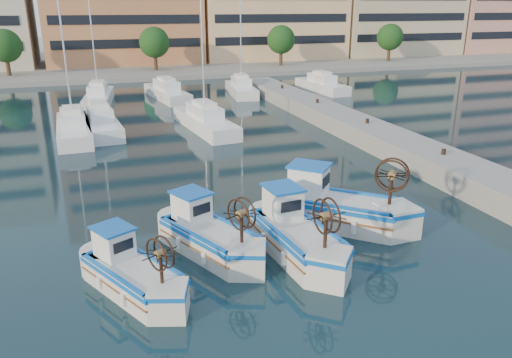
# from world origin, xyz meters

# --- Properties ---
(ground) EXTENTS (300.00, 300.00, 0.00)m
(ground) POSITION_xyz_m (0.00, 0.00, 0.00)
(ground) COLOR #17343C
(ground) RESTS_ON ground
(quay) EXTENTS (3.00, 60.00, 1.20)m
(quay) POSITION_xyz_m (13.00, 8.00, 0.60)
(quay) COLOR gray
(quay) RESTS_ON ground
(yacht_marina) EXTENTS (39.60, 23.38, 11.50)m
(yacht_marina) POSITION_xyz_m (-3.00, 27.66, 0.53)
(yacht_marina) COLOR white
(yacht_marina) RESTS_ON ground
(fishing_boat_a) EXTENTS (3.22, 4.17, 2.52)m
(fishing_boat_a) POSITION_xyz_m (-4.24, -0.61, 0.69)
(fishing_boat_a) COLOR silver
(fishing_boat_a) RESTS_ON ground
(fishing_boat_b) EXTENTS (3.37, 4.58, 2.76)m
(fishing_boat_b) POSITION_xyz_m (-1.23, 1.22, 0.76)
(fishing_boat_b) COLOR silver
(fishing_boat_b) RESTS_ON ground
(fishing_boat_c) EXTENTS (2.35, 4.83, 2.96)m
(fishing_boat_c) POSITION_xyz_m (1.82, 0.09, 0.81)
(fishing_boat_c) COLOR silver
(fishing_boat_c) RESTS_ON ground
(fishing_boat_d) EXTENTS (5.05, 4.88, 3.22)m
(fishing_boat_d) POSITION_xyz_m (4.42, 1.97, 0.89)
(fishing_boat_d) COLOR silver
(fishing_boat_d) RESTS_ON ground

